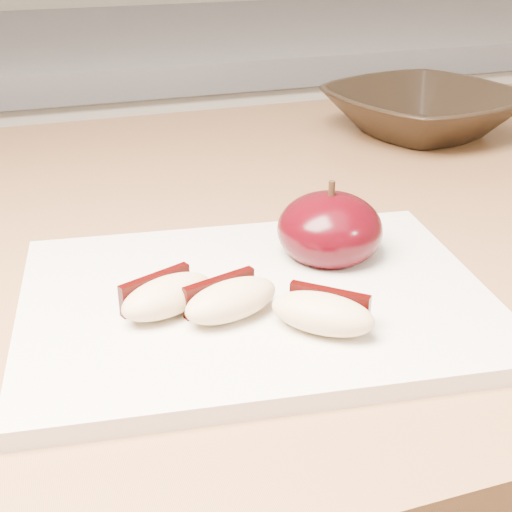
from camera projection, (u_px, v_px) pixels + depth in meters
name	position (u px, v px, depth m)	size (l,w,h in m)	color
back_cabinet	(74.00, 294.00, 1.33)	(2.40, 0.62, 0.94)	silver
cutting_board	(256.00, 301.00, 0.44)	(0.28, 0.21, 0.01)	silver
apple_half	(330.00, 229.00, 0.47)	(0.08, 0.08, 0.06)	black
apple_wedge_a	(166.00, 296.00, 0.41)	(0.07, 0.05, 0.02)	#D2B485
apple_wedge_b	(230.00, 299.00, 0.40)	(0.06, 0.04, 0.02)	#D2B485
apple_wedge_c	(323.00, 312.00, 0.39)	(0.06, 0.06, 0.02)	#D2B485
bowl	(422.00, 112.00, 0.76)	(0.19, 0.19, 0.05)	black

